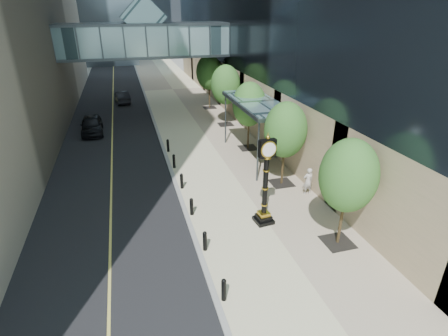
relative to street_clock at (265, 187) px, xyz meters
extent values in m
plane|color=gray|center=(-0.80, -5.64, -2.16)|extent=(320.00, 320.00, 0.00)
cube|color=black|center=(-7.80, 34.36, -2.15)|extent=(8.00, 180.00, 0.02)
cube|color=beige|center=(0.20, 34.36, -2.13)|extent=(8.00, 180.00, 0.06)
cube|color=gray|center=(-3.80, 34.36, -2.12)|extent=(0.25, 180.00, 0.07)
cube|color=slate|center=(-3.80, 22.36, 5.34)|extent=(17.00, 4.00, 3.00)
cube|color=#383F44|center=(-3.80, 22.36, 3.89)|extent=(17.00, 4.20, 0.25)
cube|color=#383F44|center=(-3.80, 22.36, 6.79)|extent=(17.00, 4.20, 0.25)
cube|color=slate|center=(-3.80, 22.36, 7.44)|extent=(4.24, 3.00, 4.24)
cube|color=#383F44|center=(2.70, 8.36, 2.04)|extent=(3.00, 8.00, 0.25)
cube|color=slate|center=(2.70, 8.36, 2.19)|extent=(2.80, 7.80, 0.06)
cylinder|color=#383F44|center=(1.40, 4.66, -0.06)|extent=(0.12, 0.12, 4.20)
cylinder|color=#383F44|center=(1.40, 12.06, -0.06)|extent=(0.12, 0.12, 4.20)
cylinder|color=black|center=(-3.50, -4.64, -1.65)|extent=(0.20, 0.20, 0.90)
cylinder|color=black|center=(-3.50, -1.44, -1.65)|extent=(0.20, 0.20, 0.90)
cylinder|color=black|center=(-3.50, 1.76, -1.65)|extent=(0.20, 0.20, 0.90)
cylinder|color=black|center=(-3.50, 4.96, -1.65)|extent=(0.20, 0.20, 0.90)
cylinder|color=black|center=(-3.50, 8.16, -1.65)|extent=(0.20, 0.20, 0.90)
cylinder|color=black|center=(-3.50, 11.36, -1.65)|extent=(0.20, 0.20, 0.90)
cube|color=black|center=(2.80, -2.64, -2.09)|extent=(1.40, 1.40, 0.02)
cylinder|color=#3B2E19|center=(2.80, -2.64, -0.69)|extent=(0.14, 0.14, 2.82)
ellipsoid|color=#276123|center=(2.80, -2.64, 1.49)|extent=(2.58, 2.58, 3.44)
cube|color=black|center=(2.80, 3.86, -2.09)|extent=(1.40, 1.40, 0.02)
cylinder|color=#3B2E19|center=(2.80, 3.86, -0.68)|extent=(0.14, 0.14, 2.84)
ellipsoid|color=#276123|center=(2.80, 3.86, 1.52)|extent=(2.60, 2.60, 3.47)
cube|color=black|center=(2.80, 10.36, -2.09)|extent=(1.40, 1.40, 0.02)
cylinder|color=#3B2E19|center=(2.80, 10.36, -0.69)|extent=(0.14, 0.14, 2.82)
ellipsoid|color=#276123|center=(2.80, 10.36, 1.49)|extent=(2.58, 2.58, 3.44)
cube|color=black|center=(2.80, 16.86, -2.09)|extent=(1.40, 1.40, 0.02)
cylinder|color=#3B2E19|center=(2.80, 16.86, -0.60)|extent=(0.14, 0.14, 3.00)
ellipsoid|color=#276123|center=(2.80, 16.86, 1.72)|extent=(2.75, 2.75, 3.67)
cube|color=black|center=(2.80, 23.36, -2.09)|extent=(1.40, 1.40, 0.02)
cylinder|color=#3B2E19|center=(2.80, 23.36, -0.56)|extent=(0.14, 0.14, 3.07)
ellipsoid|color=#276123|center=(2.80, 23.36, 1.81)|extent=(2.82, 2.82, 3.75)
cube|color=black|center=(0.00, 0.00, -2.00)|extent=(1.00, 1.00, 0.20)
cube|color=black|center=(0.00, 0.00, -1.79)|extent=(0.77, 0.77, 0.20)
cube|color=gold|center=(0.00, 0.00, -1.59)|extent=(0.61, 0.61, 0.20)
cylinder|color=black|center=(0.00, 0.00, 0.07)|extent=(0.26, 0.26, 3.12)
cube|color=black|center=(0.00, 0.00, 2.08)|extent=(0.88, 0.39, 0.91)
cylinder|color=white|center=(0.00, 0.18, 2.08)|extent=(0.71, 0.11, 0.71)
cylinder|color=white|center=(0.00, -0.18, 2.08)|extent=(0.71, 0.11, 0.71)
sphere|color=gold|center=(0.00, 0.00, 2.64)|extent=(0.20, 0.20, 0.20)
imported|color=#B4AEA5|center=(3.70, 2.14, -1.24)|extent=(0.63, 0.41, 1.71)
imported|color=black|center=(-9.48, 17.84, -1.36)|extent=(2.03, 4.65, 1.56)
imported|color=black|center=(-6.63, 28.64, -1.46)|extent=(1.88, 4.24, 1.35)
camera|label=1|loc=(-6.29, -14.45, 8.24)|focal=28.00mm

